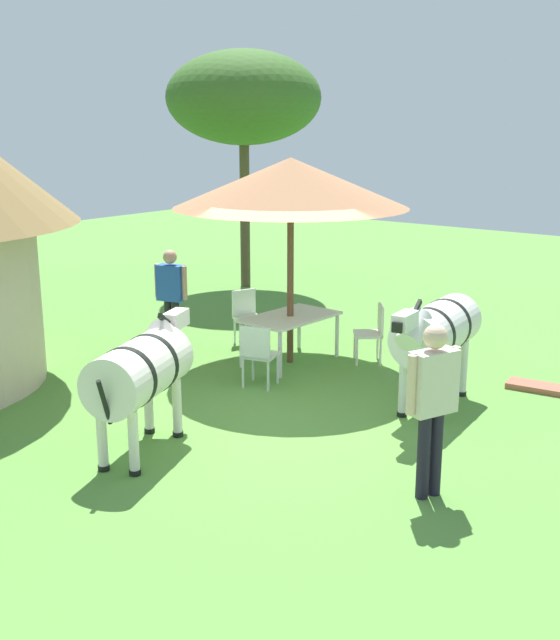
% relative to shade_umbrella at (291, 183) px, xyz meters
% --- Properties ---
extents(ground_plane, '(36.00, 36.00, 0.00)m').
position_rel_shade_umbrella_xyz_m(ground_plane, '(-1.71, -1.01, -2.75)').
color(ground_plane, '#568D3A').
extents(shade_umbrella, '(3.50, 3.50, 3.12)m').
position_rel_shade_umbrella_xyz_m(shade_umbrella, '(0.00, 0.00, 0.00)').
color(shade_umbrella, brown).
rests_on(shade_umbrella, ground_plane).
extents(patio_dining_table, '(1.54, 0.98, 0.74)m').
position_rel_shade_umbrella_xyz_m(patio_dining_table, '(-0.00, 0.00, -2.09)').
color(patio_dining_table, silver).
rests_on(patio_dining_table, ground_plane).
extents(patio_chair_east_end, '(0.53, 0.54, 0.90)m').
position_rel_shade_umbrella_xyz_m(patio_chair_east_end, '(-1.23, -0.36, -2.23)').
color(patio_chair_east_end, silver).
rests_on(patio_chair_east_end, ground_plane).
extents(patio_chair_near_lawn, '(0.60, 0.60, 0.90)m').
position_rel_shade_umbrella_xyz_m(patio_chair_near_lawn, '(0.78, -1.02, -2.23)').
color(patio_chair_near_lawn, white).
rests_on(patio_chair_near_lawn, ground_plane).
extents(patio_chair_near_hut, '(0.55, 0.54, 0.90)m').
position_rel_shade_umbrella_xyz_m(patio_chair_near_hut, '(0.42, 1.21, -2.23)').
color(patio_chair_near_hut, white).
rests_on(patio_chair_near_hut, ground_plane).
extents(guest_beside_umbrella, '(0.31, 0.57, 1.64)m').
position_rel_shade_umbrella_xyz_m(guest_beside_umbrella, '(-0.62, 1.94, -1.76)').
color(guest_beside_umbrella, black).
rests_on(guest_beside_umbrella, ground_plane).
extents(standing_watcher, '(0.59, 0.38, 1.77)m').
position_rel_shade_umbrella_xyz_m(standing_watcher, '(-2.72, -3.76, -1.69)').
color(standing_watcher, black).
rests_on(standing_watcher, ground_plane).
extents(zebra_nearest_camera, '(2.21, 0.81, 1.55)m').
position_rel_shade_umbrella_xyz_m(zebra_nearest_camera, '(-0.43, -2.64, -1.73)').
color(zebra_nearest_camera, silver).
rests_on(zebra_nearest_camera, ground_plane).
extents(zebra_by_umbrella, '(2.01, 1.13, 1.49)m').
position_rel_shade_umbrella_xyz_m(zebra_by_umbrella, '(-3.69, -0.71, -1.79)').
color(zebra_by_umbrella, silver).
rests_on(zebra_by_umbrella, ground_plane).
extents(acacia_tree_right_background, '(3.33, 3.33, 5.12)m').
position_rel_shade_umbrella_xyz_m(acacia_tree_right_background, '(3.97, 4.24, 1.35)').
color(acacia_tree_right_background, brown).
rests_on(acacia_tree_right_background, ground_plane).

